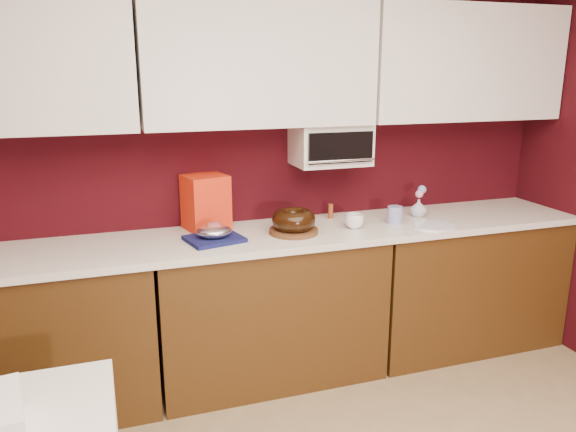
{
  "coord_description": "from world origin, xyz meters",
  "views": [
    {
      "loc": [
        -0.88,
        -1.04,
        1.82
      ],
      "look_at": [
        0.09,
        1.84,
        1.02
      ],
      "focal_mm": 35.0,
      "sensor_mm": 36.0,
      "label": 1
    }
  ],
  "objects_px": {
    "toaster_oven": "(330,144)",
    "flower_vase": "(418,207)",
    "coffee_mug": "(354,220)",
    "blue_jar": "(395,215)",
    "foil_ham_nest": "(214,231)",
    "pandoro_box": "(206,202)",
    "bundt_cake": "(294,220)"
  },
  "relations": [
    {
      "from": "toaster_oven",
      "to": "flower_vase",
      "type": "height_order",
      "value": "toaster_oven"
    },
    {
      "from": "coffee_mug",
      "to": "blue_jar",
      "type": "bearing_deg",
      "value": 4.26
    },
    {
      "from": "foil_ham_nest",
      "to": "pandoro_box",
      "type": "height_order",
      "value": "pandoro_box"
    },
    {
      "from": "coffee_mug",
      "to": "blue_jar",
      "type": "distance_m",
      "value": 0.28
    },
    {
      "from": "foil_ham_nest",
      "to": "bundt_cake",
      "type": "bearing_deg",
      "value": -0.06
    },
    {
      "from": "bundt_cake",
      "to": "blue_jar",
      "type": "xyz_separation_m",
      "value": [
        0.66,
        0.0,
        -0.03
      ]
    },
    {
      "from": "pandoro_box",
      "to": "flower_vase",
      "type": "height_order",
      "value": "pandoro_box"
    },
    {
      "from": "flower_vase",
      "to": "bundt_cake",
      "type": "bearing_deg",
      "value": -173.18
    },
    {
      "from": "bundt_cake",
      "to": "coffee_mug",
      "type": "distance_m",
      "value": 0.38
    },
    {
      "from": "pandoro_box",
      "to": "blue_jar",
      "type": "xyz_separation_m",
      "value": [
        1.11,
        -0.26,
        -0.11
      ]
    },
    {
      "from": "toaster_oven",
      "to": "foil_ham_nest",
      "type": "relative_size",
      "value": 2.31
    },
    {
      "from": "bundt_cake",
      "to": "pandoro_box",
      "type": "xyz_separation_m",
      "value": [
        -0.46,
        0.26,
        0.08
      ]
    },
    {
      "from": "toaster_oven",
      "to": "bundt_cake",
      "type": "distance_m",
      "value": 0.54
    },
    {
      "from": "toaster_oven",
      "to": "bundt_cake",
      "type": "xyz_separation_m",
      "value": [
        -0.31,
        -0.21,
        -0.39
      ]
    },
    {
      "from": "toaster_oven",
      "to": "foil_ham_nest",
      "type": "distance_m",
      "value": 0.9
    },
    {
      "from": "flower_vase",
      "to": "foil_ham_nest",
      "type": "bearing_deg",
      "value": -175.53
    },
    {
      "from": "toaster_oven",
      "to": "coffee_mug",
      "type": "distance_m",
      "value": 0.49
    },
    {
      "from": "toaster_oven",
      "to": "blue_jar",
      "type": "bearing_deg",
      "value": -31.04
    },
    {
      "from": "toaster_oven",
      "to": "foil_ham_nest",
      "type": "height_order",
      "value": "toaster_oven"
    },
    {
      "from": "coffee_mug",
      "to": "flower_vase",
      "type": "distance_m",
      "value": 0.52
    },
    {
      "from": "pandoro_box",
      "to": "flower_vase",
      "type": "relative_size",
      "value": 2.51
    },
    {
      "from": "bundt_cake",
      "to": "foil_ham_nest",
      "type": "distance_m",
      "value": 0.46
    },
    {
      "from": "foil_ham_nest",
      "to": "coffee_mug",
      "type": "relative_size",
      "value": 1.84
    },
    {
      "from": "bundt_cake",
      "to": "coffee_mug",
      "type": "relative_size",
      "value": 2.38
    },
    {
      "from": "foil_ham_nest",
      "to": "flower_vase",
      "type": "height_order",
      "value": "flower_vase"
    },
    {
      "from": "bundt_cake",
      "to": "blue_jar",
      "type": "relative_size",
      "value": 2.35
    },
    {
      "from": "foil_ham_nest",
      "to": "coffee_mug",
      "type": "height_order",
      "value": "coffee_mug"
    },
    {
      "from": "bundt_cake",
      "to": "toaster_oven",
      "type": "bearing_deg",
      "value": 34.71
    },
    {
      "from": "foil_ham_nest",
      "to": "coffee_mug",
      "type": "bearing_deg",
      "value": -1.15
    },
    {
      "from": "foil_ham_nest",
      "to": "flower_vase",
      "type": "xyz_separation_m",
      "value": [
        1.35,
        0.11,
        0.01
      ]
    },
    {
      "from": "flower_vase",
      "to": "blue_jar",
      "type": "bearing_deg",
      "value": -155.97
    },
    {
      "from": "coffee_mug",
      "to": "foil_ham_nest",
      "type": "bearing_deg",
      "value": 178.85
    }
  ]
}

